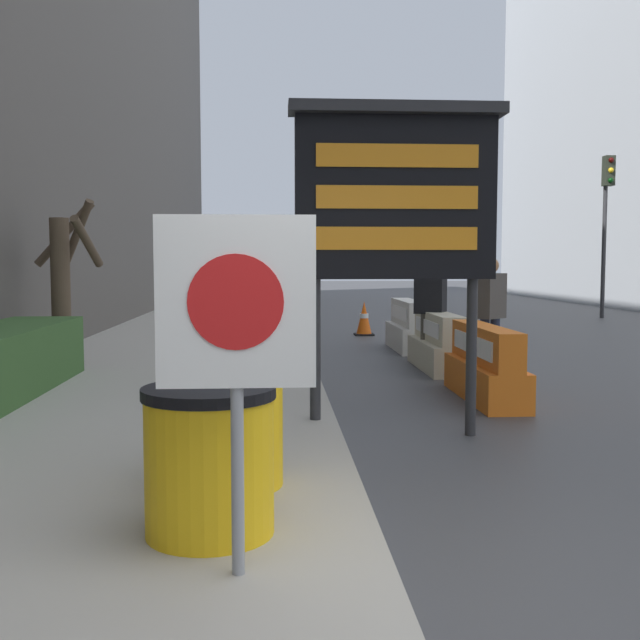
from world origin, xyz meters
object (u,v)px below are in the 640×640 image
Objects in this scene: jersey_barrier_cream at (439,344)px; pedestrian_passerby at (490,306)px; warning_sign at (236,325)px; jersey_barrier_white at (408,328)px; traffic_cone_near at (364,319)px; barrel_drum_foreground at (210,460)px; pedestrian_worker at (430,302)px; message_board at (395,197)px; barrel_drum_middle at (230,424)px; jersey_barrier_orange_near at (485,367)px; traffic_light_near_curb at (311,190)px; traffic_light_far_side at (607,202)px.

jersey_barrier_cream is 1.04m from pedestrian_passerby.
jersey_barrier_white is at bearing 75.43° from warning_sign.
barrel_drum_foreground is at bearing -100.68° from traffic_cone_near.
pedestrian_passerby is at bearing 159.59° from pedestrian_worker.
warning_sign is 0.55× the size of message_board.
pedestrian_passerby is at bearing 61.77° from message_board.
traffic_cone_near is (2.28, 11.53, -0.20)m from barrel_drum_middle.
jersey_barrier_orange_near is 0.44× the size of traffic_light_near_curb.
warning_sign is at bearing -99.48° from traffic_cone_near.
pedestrian_worker is at bearing -91.25° from pedestrian_passerby.
warning_sign is at bearing -118.86° from traffic_light_far_side.
warning_sign is 8.18m from jersey_barrier_cream.
message_board is (1.28, 3.40, 0.87)m from warning_sign.
warning_sign is 0.97× the size of pedestrian_worker.
barrel_drum_middle reaches higher than jersey_barrier_cream.
pedestrian_passerby is (3.44, 6.55, 0.43)m from barrel_drum_foreground.
traffic_light_far_side reaches higher than message_board.
traffic_light_near_curb is (-0.21, 11.04, 1.10)m from message_board.
warning_sign is 13.17m from traffic_cone_near.
traffic_light_far_side is 2.74× the size of pedestrian_passerby.
jersey_barrier_cream is at bearing 66.13° from barrel_drum_middle.
barrel_drum_middle is 1.62m from warning_sign.
traffic_light_near_curb is 9.10m from traffic_light_far_side.
traffic_light_far_side is (6.98, 7.28, 2.90)m from jersey_barrier_white.
traffic_cone_near is 0.16× the size of traffic_light_near_curb.
pedestrian_passerby is (1.10, -5.85, 0.62)m from traffic_cone_near.
jersey_barrier_orange_near is 2.70× the size of traffic_cone_near.
jersey_barrier_cream is at bearing 90.00° from jersey_barrier_orange_near.
jersey_barrier_orange_near is 1.21× the size of pedestrian_passerby.
jersey_barrier_white is 5.37m from traffic_light_near_curb.
pedestrian_worker reaches higher than pedestrian_passerby.
traffic_cone_near is at bearing -120.33° from pedestrian_passerby.
barrel_drum_foreground is 0.17× the size of traffic_light_far_side.
barrel_drum_foreground reaches higher than jersey_barrier_white.
jersey_barrier_cream reaches higher than traffic_cone_near.
barrel_drum_middle is 0.17× the size of traffic_light_far_side.
jersey_barrier_orange_near is 1.19× the size of pedestrian_worker.
jersey_barrier_cream is 0.44× the size of traffic_light_near_curb.
pedestrian_worker is (2.69, 6.51, 0.44)m from barrel_drum_middle.
pedestrian_worker is at bearing 74.04° from message_board.
pedestrian_worker is (0.41, -5.02, 0.64)m from traffic_cone_near.
barrel_drum_middle is 0.26× the size of message_board.
traffic_light_near_curb is 7.06m from pedestrian_worker.
barrel_drum_foreground is at bearing -120.09° from traffic_light_far_side.
traffic_light_near_curb is at bearing 91.10° from message_board.
pedestrian_worker reaches higher than jersey_barrier_orange_near.
jersey_barrier_cream is at bearing -125.46° from traffic_light_far_side.
message_board is at bearing 63.02° from barrel_drum_foreground.
message_board is at bearing 54.85° from barrel_drum_middle.
warning_sign reaches higher than pedestrian_passerby.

